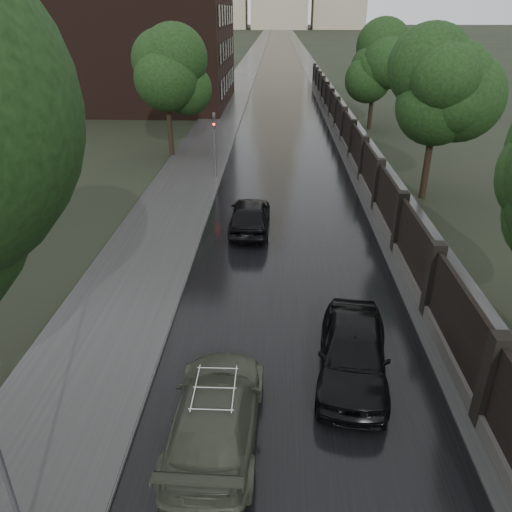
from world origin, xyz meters
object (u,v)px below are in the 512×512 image
object	(u,v)px
hatchback_left	(250,215)
car_right_near	(353,352)
tree_right_b	(436,106)
tree_right_c	(375,69)
tree_left_far	(166,79)
traffic_light	(215,140)
volga_sedan	(216,414)

from	to	relation	value
hatchback_left	car_right_near	size ratio (longest dim) A/B	0.96
tree_right_b	tree_right_c	distance (m)	18.00
tree_left_far	hatchback_left	world-z (taller)	tree_left_far
tree_left_far	tree_right_b	distance (m)	17.45
traffic_light	car_right_near	bearing A→B (deg)	-72.08
tree_left_far	tree_right_b	world-z (taller)	tree_left_far
tree_left_far	car_right_near	distance (m)	25.54
volga_sedan	hatchback_left	world-z (taller)	hatchback_left
volga_sedan	car_right_near	distance (m)	4.32
tree_left_far	tree_right_c	size ratio (longest dim) A/B	1.05
tree_left_far	volga_sedan	world-z (taller)	tree_left_far
tree_left_far	tree_right_b	bearing A→B (deg)	-27.30
tree_left_far	hatchback_left	bearing A→B (deg)	-64.35
tree_left_far	tree_right_c	xyz separation A→B (m)	(15.50, 10.00, -0.29)
tree_left_far	hatchback_left	distance (m)	15.00
tree_right_b	volga_sedan	world-z (taller)	tree_right_b
traffic_light	hatchback_left	bearing A→B (deg)	-72.45
volga_sedan	car_right_near	xyz separation A→B (m)	(3.56, 2.45, 0.06)
tree_right_c	hatchback_left	world-z (taller)	tree_right_c
tree_right_c	traffic_light	xyz separation A→B (m)	(-11.80, -15.01, -2.55)
car_right_near	traffic_light	bearing A→B (deg)	115.53
traffic_light	hatchback_left	distance (m)	8.45
hatchback_left	car_right_near	distance (m)	10.88
car_right_near	hatchback_left	bearing A→B (deg)	115.81
car_right_near	volga_sedan	bearing A→B (deg)	-137.89
tree_right_c	volga_sedan	size ratio (longest dim) A/B	1.36
tree_right_c	volga_sedan	world-z (taller)	tree_right_c
tree_right_c	hatchback_left	bearing A→B (deg)	-112.10
tree_right_c	hatchback_left	distance (m)	25.07
traffic_light	tree_right_b	bearing A→B (deg)	-14.24
volga_sedan	car_right_near	bearing A→B (deg)	-143.94
traffic_light	hatchback_left	world-z (taller)	traffic_light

